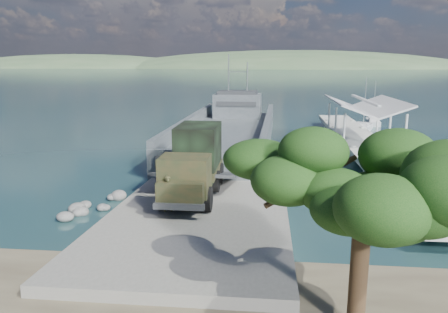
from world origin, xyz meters
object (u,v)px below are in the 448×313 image
military_truck (194,162)px  sailboat_near (363,128)px  pier (364,138)px  soldier (168,201)px  landing_craft (228,137)px  overhang_tree (346,180)px  sailboat_far (373,122)px

military_truck → sailboat_near: sailboat_near is taller
pier → military_truck: bearing=-131.1°
military_truck → soldier: 4.71m
landing_craft → overhang_tree: size_ratio=4.95×
landing_craft → pier: bearing=-14.8°
military_truck → soldier: military_truck is taller
landing_craft → sailboat_near: landing_craft is taller
sailboat_far → sailboat_near: bearing=-107.3°
sailboat_near → sailboat_far: sailboat_near is taller
landing_craft → overhang_tree: (6.71, -32.94, 4.37)m
landing_craft → overhang_tree: landing_craft is taller
landing_craft → sailboat_far: landing_craft is taller
overhang_tree → soldier: bearing=131.5°
landing_craft → overhang_tree: bearing=-77.0°
soldier → sailboat_near: (17.41, 35.18, -1.10)m
military_truck → overhang_tree: overhang_tree is taller
soldier → sailboat_near: 39.27m
pier → sailboat_far: (5.60, 21.10, -1.26)m
pier → sailboat_near: 15.20m
pier → sailboat_far: sailboat_far is taller
pier → overhang_tree: (-6.76, -29.02, 3.63)m
pier → sailboat_far: bearing=75.1°
landing_craft → sailboat_near: (16.41, 10.94, -0.48)m
landing_craft → soldier: (-1.00, -24.24, 0.62)m
military_truck → sailboat_far: 41.73m
landing_craft → military_truck: bearing=-89.5°
pier → soldier: 24.94m
sailboat_near → sailboat_far: size_ratio=1.12×
military_truck → sailboat_near: bearing=61.5°
soldier → military_truck: bearing=67.0°
pier → overhang_tree: overhang_tree is taller
pier → soldier: pier is taller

